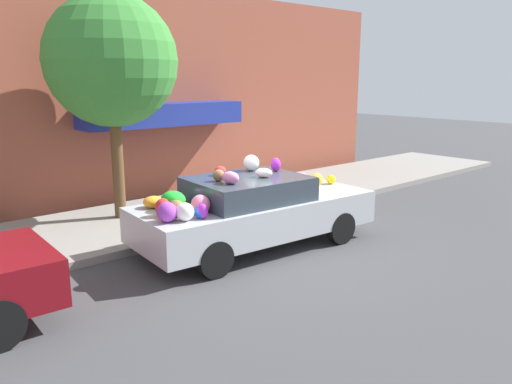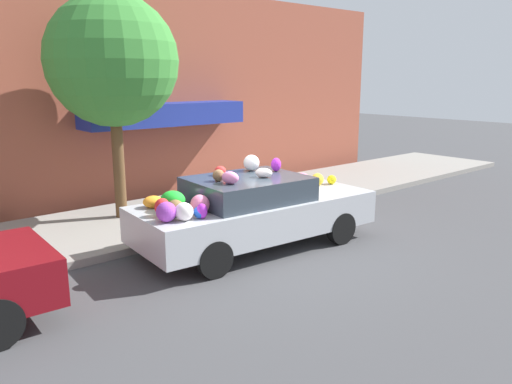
# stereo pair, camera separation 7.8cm
# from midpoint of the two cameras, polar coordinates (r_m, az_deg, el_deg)

# --- Properties ---
(ground_plane) EXTENTS (60.00, 60.00, 0.00)m
(ground_plane) POSITION_cam_midpoint_polar(r_m,az_deg,el_deg) (9.32, -0.08, -6.30)
(ground_plane) COLOR #424244
(sidewalk_curb) EXTENTS (24.00, 3.20, 0.14)m
(sidewalk_curb) POSITION_cam_midpoint_polar(r_m,az_deg,el_deg) (11.38, -9.01, -2.49)
(sidewalk_curb) COLOR gray
(sidewalk_curb) RESTS_ON ground
(building_facade) EXTENTS (18.00, 1.20, 5.29)m
(building_facade) POSITION_cam_midpoint_polar(r_m,az_deg,el_deg) (12.95, -14.52, 10.51)
(building_facade) COLOR #9E4C38
(building_facade) RESTS_ON ground
(street_tree) EXTENTS (2.66, 2.66, 4.60)m
(street_tree) POSITION_cam_midpoint_polar(r_m,az_deg,el_deg) (10.76, -16.42, 14.14)
(street_tree) COLOR brown
(street_tree) RESTS_ON sidewalk_curb
(fire_hydrant) EXTENTS (0.20, 0.20, 0.70)m
(fire_hydrant) POSITION_cam_midpoint_polar(r_m,az_deg,el_deg) (10.58, -3.77, -1.21)
(fire_hydrant) COLOR gold
(fire_hydrant) RESTS_ON sidewalk_curb
(art_car) EXTENTS (4.62, 2.10, 1.64)m
(art_car) POSITION_cam_midpoint_polar(r_m,az_deg,el_deg) (9.08, -0.68, -2.00)
(art_car) COLOR #B7BABF
(art_car) RESTS_ON ground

